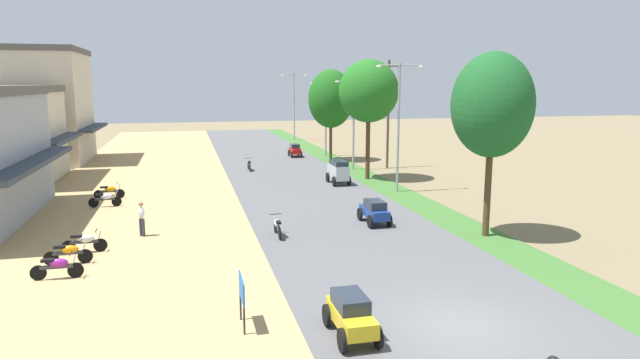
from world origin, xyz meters
The scene contains 26 objects.
ground_plane centered at (0.00, 0.00, 0.00)m, with size 180.00×180.00×0.00m, color #7A6B4C.
road_strip centered at (0.00, 0.00, 0.04)m, with size 9.00×140.00×0.08m, color #565659.
median_strip centered at (5.70, 0.00, 0.03)m, with size 2.40×140.00×0.06m, color #3D6B2D.
shophouse_mid centered at (-19.97, 29.08, 3.46)m, with size 7.96×9.84×6.90m.
shophouse_far centered at (-19.98, 39.74, 5.05)m, with size 9.04×9.54×10.10m.
parked_motorbike_nearest centered at (-12.12, 7.06, 0.55)m, with size 1.80×0.54×0.94m.
parked_motorbike_second centered at (-12.06, 8.72, 0.55)m, with size 1.80×0.54×0.94m.
parked_motorbike_third centered at (-11.71, 10.18, 0.55)m, with size 1.80×0.54×0.94m.
parked_motorbike_fourth centered at (-12.05, 19.09, 0.55)m, with size 1.80×0.54×0.94m.
parked_motorbike_fifth centered at (-12.12, 21.45, 0.55)m, with size 1.80×0.54×0.94m.
street_signboard centered at (-6.08, 1.53, 1.11)m, with size 0.06×1.30×1.50m.
pedestrian_on_shoulder centered at (-9.58, 12.23, 0.96)m, with size 0.42×0.43×1.62m.
median_tree_nearest centered at (5.84, 8.52, 6.04)m, with size 3.64×3.64×8.36m.
median_tree_second centered at (5.49, 24.44, 6.45)m, with size 4.32×4.32×8.67m.
median_tree_third centered at (5.46, 34.86, 5.64)m, with size 4.10×4.10×8.23m.
streetlamp_near centered at (5.80, 19.38, 4.77)m, with size 3.16×0.20×8.22m.
streetlamp_mid centered at (5.80, 28.98, 4.30)m, with size 3.16×0.20×7.32m.
streetlamp_far centered at (5.80, 38.03, 4.22)m, with size 3.16×0.20×7.15m.
streetlamp_farthest centered at (5.80, 53.85, 4.76)m, with size 3.16×0.20×8.19m.
utility_pole_near centered at (8.92, 29.41, 4.65)m, with size 1.80×0.20×8.92m.
car_sedan_yellow centered at (-3.23, 0.19, 0.74)m, with size 1.10×2.26×1.19m.
car_sedan_blue centered at (1.55, 11.76, 0.74)m, with size 1.10×2.26×1.19m.
car_van_silver centered at (2.79, 22.81, 1.02)m, with size 1.19×2.41×1.67m.
car_hatchback_red centered at (2.67, 37.70, 0.75)m, with size 1.04×2.00×1.23m.
motorbike_ahead_second centered at (-3.53, 10.70, 0.57)m, with size 0.54×1.80×0.94m.
motorbike_ahead_third centered at (-2.58, 30.42, 0.57)m, with size 0.54×1.80×0.94m.
Camera 1 is at (-7.46, -13.40, 6.99)m, focal length 30.67 mm.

